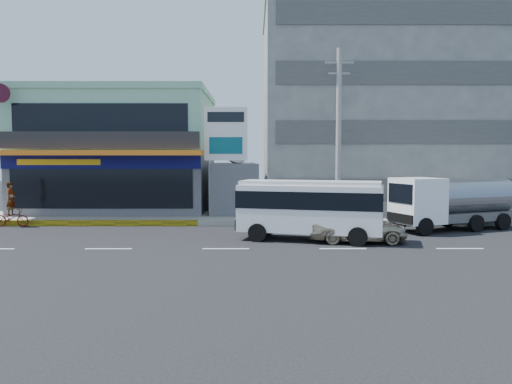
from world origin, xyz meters
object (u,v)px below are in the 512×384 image
billboard (226,140)px  minibus (310,205)px  shop_building (123,156)px  tanker_truck (451,202)px  concrete_building (377,114)px  motorcycle_rider (11,212)px  satellite_dish (235,162)px  utility_pole_near (339,135)px  sedan (358,226)px

billboard → minibus: bearing=-58.4°
shop_building → tanker_truck: (19.71, -8.50, -2.48)m
concrete_building → motorcycle_rider: concrete_building is taller
concrete_building → satellite_dish: bearing=-158.2°
shop_building → motorcycle_rider: size_ratio=4.95×
utility_pole_near → tanker_truck: (5.71, -1.95, -3.63)m
utility_pole_near → motorcycle_rider: 18.92m
utility_pole_near → shop_building: bearing=154.9°
concrete_building → satellite_dish: 11.30m
concrete_building → billboard: (-10.50, -5.80, -2.07)m
shop_building → tanker_truck: shop_building is taller
satellite_dish → billboard: (-0.50, -1.80, 1.35)m
motorcycle_rider → utility_pole_near: bearing=1.9°
billboard → sedan: size_ratio=1.58×
shop_building → sedan: size_ratio=2.83×
satellite_dish → tanker_truck: satellite_dish is taller
concrete_building → billboard: 12.17m
shop_building → concrete_building: size_ratio=0.77×
concrete_building → utility_pole_near: (-4.00, -7.60, -1.85)m
billboard → sedan: (6.44, -7.61, -4.18)m
sedan → tanker_truck: 6.98m
concrete_building → sedan: concrete_building is taller
tanker_truck → minibus: bearing=-157.4°
shop_building → satellite_dish: 8.54m
minibus → billboard: bearing=121.6°
concrete_building → tanker_truck: 11.15m
concrete_building → satellite_dish: (-10.00, -4.00, -3.42)m
shop_building → tanker_truck: 21.61m
concrete_building → minibus: bearing=-115.7°
shop_building → concrete_building: (18.00, 1.05, 3.00)m
shop_building → motorcycle_rider: 8.97m
minibus → tanker_truck: size_ratio=0.94×
concrete_building → utility_pole_near: size_ratio=1.60×
satellite_dish → motorcycle_rider: satellite_dish is taller
satellite_dish → motorcycle_rider: size_ratio=0.60×
billboard → tanker_truck: billboard is taller
shop_building → satellite_dish: size_ratio=8.27×
satellite_dish → utility_pole_near: size_ratio=0.15×
tanker_truck → utility_pole_near: bearing=161.1°
satellite_dish → billboard: 2.31m
sedan → tanker_truck: tanker_truck is taller
satellite_dish → tanker_truck: 13.12m
sedan → tanker_truck: (5.77, 3.86, 0.77)m
shop_building → utility_pole_near: (14.00, -6.55, 1.15)m
satellite_dish → utility_pole_near: (6.00, -3.60, 1.57)m
utility_pole_near → minibus: utility_pole_near is taller
satellite_dish → sedan: satellite_dish is taller
minibus → tanker_truck: tanker_truck is taller
concrete_building → sedan: size_ratio=3.65×
shop_building → utility_pole_near: 15.50m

